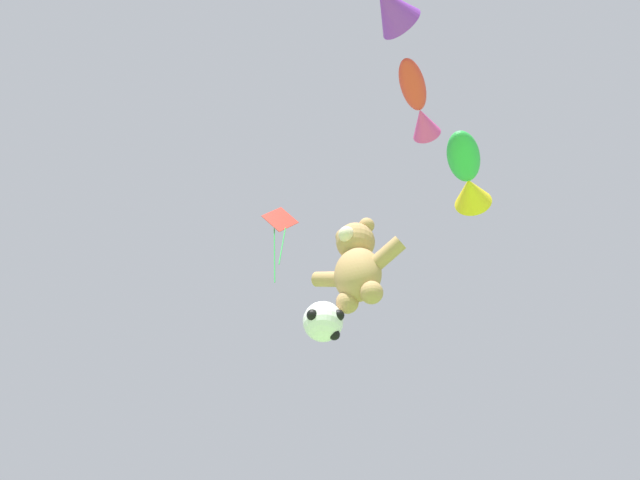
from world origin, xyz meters
TOP-DOWN VIEW (x-y plane):
  - teddy_bear_kite at (0.15, 4.01)m, footprint 2.18×0.96m
  - soccer_ball_kite at (-0.52, 3.76)m, footprint 0.86×0.85m
  - fish_kite_emerald at (2.65, 4.87)m, footprint 1.26×2.23m
  - fish_kite_crimson at (2.60, 2.45)m, footprint 0.87×1.79m
  - diamond_kite at (-2.63, 4.70)m, footprint 0.74×0.83m

SIDE VIEW (x-z plane):
  - soccer_ball_kite at x=-0.52m, z-range 6.80..7.59m
  - teddy_bear_kite at x=0.15m, z-range 7.39..9.61m
  - fish_kite_crimson at x=2.60m, z-range 9.93..10.49m
  - fish_kite_emerald at x=2.65m, z-range 10.09..10.95m
  - diamond_kite at x=-2.63m, z-range 10.46..13.16m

